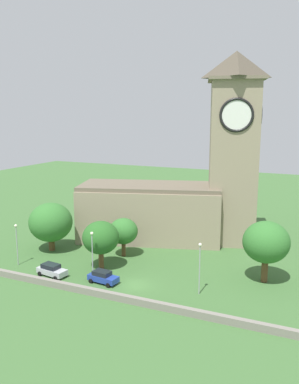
% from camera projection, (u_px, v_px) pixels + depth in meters
% --- Properties ---
extents(ground_plane, '(200.00, 200.00, 0.00)m').
position_uv_depth(ground_plane, '(174.00, 251.00, 67.30)').
color(ground_plane, '#3D6633').
extents(church, '(33.27, 18.98, 32.89)m').
position_uv_depth(church, '(185.00, 185.00, 71.59)').
color(church, gray).
rests_on(church, ground).
extents(quay_barrier, '(48.32, 0.70, 0.89)m').
position_uv_depth(quay_barrier, '(117.00, 297.00, 49.36)').
color(quay_barrier, gray).
rests_on(quay_barrier, ground).
extents(car_silver, '(4.68, 2.60, 1.73)m').
position_uv_depth(car_silver, '(52.00, 270.00, 56.77)').
color(car_silver, silver).
rests_on(car_silver, ground).
extents(car_blue, '(4.37, 2.40, 1.69)m').
position_uv_depth(car_blue, '(103.00, 277.00, 54.38)').
color(car_blue, '#233D9E').
rests_on(car_blue, ground).
extents(streetlamp_west_end, '(0.44, 0.44, 6.40)m').
position_uv_depth(streetlamp_west_end, '(17.00, 238.00, 60.24)').
color(streetlamp_west_end, '#9EA0A5').
rests_on(streetlamp_west_end, ground).
extents(streetlamp_west_mid, '(0.44, 0.44, 6.73)m').
position_uv_depth(streetlamp_west_mid, '(92.00, 247.00, 55.30)').
color(streetlamp_west_mid, '#9EA0A5').
rests_on(streetlamp_west_mid, ground).
extents(streetlamp_central, '(0.44, 0.44, 6.81)m').
position_uv_depth(streetlamp_central, '(200.00, 260.00, 50.30)').
color(streetlamp_central, '#9EA0A5').
rests_on(streetlamp_central, ground).
extents(tree_riverside_east, '(5.42, 5.42, 7.19)m').
position_uv_depth(tree_riverside_east, '(101.00, 238.00, 58.87)').
color(tree_riverside_east, brown).
rests_on(tree_riverside_east, ground).
extents(tree_by_tower, '(7.21, 7.21, 8.14)m').
position_uv_depth(tree_by_tower, '(51.00, 222.00, 66.72)').
color(tree_by_tower, brown).
rests_on(tree_by_tower, ground).
extents(tree_churchyard, '(4.63, 4.63, 6.27)m').
position_uv_depth(tree_churchyard, '(123.00, 231.00, 64.14)').
color(tree_churchyard, brown).
rests_on(tree_churchyard, ground).
extents(tree_riverside_west, '(6.30, 6.30, 8.50)m').
position_uv_depth(tree_riverside_west, '(266.00, 242.00, 53.92)').
color(tree_riverside_west, brown).
rests_on(tree_riverside_west, ground).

